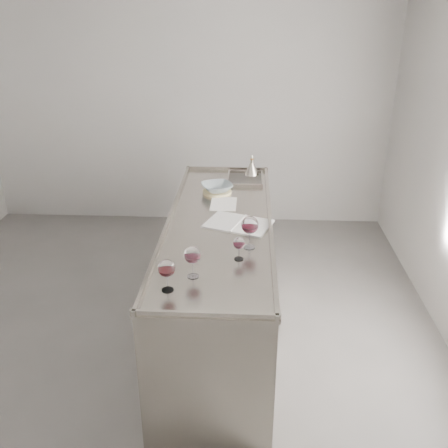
# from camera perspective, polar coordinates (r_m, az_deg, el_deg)

# --- Properties ---
(room_shell) EXTENTS (4.54, 5.04, 2.84)m
(room_shell) POSITION_cam_1_polar(r_m,az_deg,el_deg) (3.24, -9.81, 5.72)
(room_shell) COLOR #585553
(room_shell) RESTS_ON ground
(counter) EXTENTS (0.77, 2.42, 0.97)m
(counter) POSITION_cam_1_polar(r_m,az_deg,el_deg) (3.83, -0.52, -6.12)
(counter) COLOR #9B948B
(counter) RESTS_ON ground
(wine_glass_left) EXTENTS (0.10, 0.10, 0.19)m
(wine_glass_left) POSITION_cam_1_polar(r_m,az_deg,el_deg) (2.74, -6.58, -5.13)
(wine_glass_left) COLOR white
(wine_glass_left) RESTS_ON counter
(wine_glass_middle) EXTENTS (0.10, 0.10, 0.19)m
(wine_glass_middle) POSITION_cam_1_polar(r_m,az_deg,el_deg) (2.86, -3.62, -3.65)
(wine_glass_middle) COLOR white
(wine_glass_middle) RESTS_ON counter
(wine_glass_right) EXTENTS (0.11, 0.11, 0.22)m
(wine_glass_right) POSITION_cam_1_polar(r_m,az_deg,el_deg) (3.19, 2.97, -0.20)
(wine_glass_right) COLOR white
(wine_glass_right) RESTS_ON counter
(wine_glass_small) EXTENTS (0.07, 0.07, 0.15)m
(wine_glass_small) POSITION_cam_1_polar(r_m,az_deg,el_deg) (3.06, 1.73, -2.29)
(wine_glass_small) COLOR white
(wine_glass_small) RESTS_ON counter
(notebook) EXTENTS (0.53, 0.45, 0.02)m
(notebook) POSITION_cam_1_polar(r_m,az_deg,el_deg) (3.57, 1.65, 0.03)
(notebook) COLOR silver
(notebook) RESTS_ON counter
(loose_paper_top) EXTENTS (0.20, 0.29, 0.00)m
(loose_paper_top) POSITION_cam_1_polar(r_m,az_deg,el_deg) (3.93, -0.05, 2.32)
(loose_paper_top) COLOR white
(loose_paper_top) RESTS_ON counter
(trivet) EXTENTS (0.29, 0.29, 0.02)m
(trivet) POSITION_cam_1_polar(r_m,az_deg,el_deg) (4.16, -0.80, 3.70)
(trivet) COLOR beige
(trivet) RESTS_ON counter
(ceramic_bowl) EXTENTS (0.33, 0.33, 0.06)m
(ceramic_bowl) POSITION_cam_1_polar(r_m,az_deg,el_deg) (4.14, -0.80, 4.22)
(ceramic_bowl) COLOR #86969C
(ceramic_bowl) RESTS_ON trivet
(wine_funnel) EXTENTS (0.13, 0.13, 0.19)m
(wine_funnel) POSITION_cam_1_polar(r_m,az_deg,el_deg) (4.60, 3.19, 6.36)
(wine_funnel) COLOR #AEA79A
(wine_funnel) RESTS_ON counter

